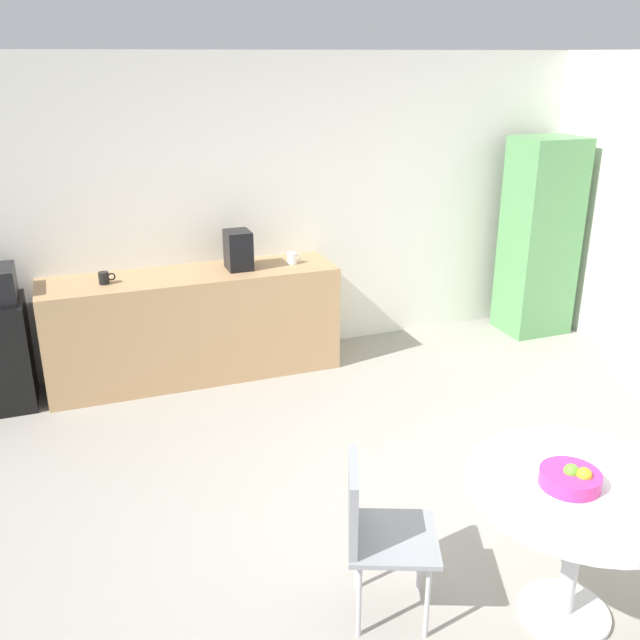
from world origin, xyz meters
name	(u,v)px	position (x,y,z in m)	size (l,w,h in m)	color
ground_plane	(425,543)	(0.00, 0.00, 0.00)	(6.00, 6.00, 0.00)	#9E998E
wall_back	(268,210)	(0.00, 3.00, 1.30)	(6.00, 0.10, 2.60)	white
counter_block	(194,325)	(-0.77, 2.65, 0.45)	(2.39, 0.60, 0.90)	tan
locker_cabinet	(540,237)	(2.55, 2.55, 0.93)	(0.60, 0.50, 1.87)	#599959
round_table	(579,511)	(0.38, -0.71, 0.60)	(1.06, 1.06, 0.75)	silver
chair_gray	(372,523)	(-0.50, -0.35, 0.52)	(0.55, 0.55, 0.83)	silver
fruit_bowl	(571,478)	(0.31, -0.70, 0.79)	(0.27, 0.27, 0.11)	#D8338C
mug_white	(292,258)	(0.10, 2.64, 0.95)	(0.13, 0.08, 0.09)	white
mug_green	(104,278)	(-1.44, 2.61, 0.95)	(0.13, 0.08, 0.09)	black
coffee_maker	(238,250)	(-0.36, 2.65, 1.06)	(0.20, 0.24, 0.32)	black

